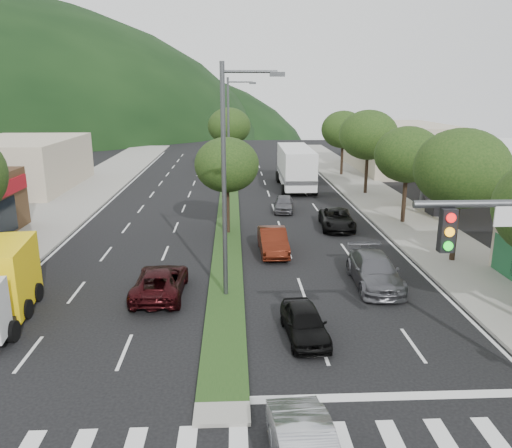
{
  "coord_description": "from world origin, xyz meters",
  "views": [
    {
      "loc": [
        0.4,
        -12.69,
        8.88
      ],
      "look_at": [
        1.57,
        12.83,
        2.02
      ],
      "focal_mm": 35.0,
      "sensor_mm": 36.0,
      "label": 1
    }
  ],
  "objects_px": {
    "tree_r_b": "(462,169)",
    "tree_med_far": "(229,126)",
    "tree_r_e": "(343,130)",
    "motorhome": "(296,167)",
    "car_queue_d": "(337,219)",
    "streetlight_near": "(229,172)",
    "car_queue_b": "(375,271)",
    "car_queue_e": "(284,203)",
    "tree_r_c": "(408,155)",
    "tree_med_near": "(227,165)",
    "suv_maroon": "(160,282)",
    "streetlight_mid": "(231,128)",
    "car_queue_c": "(273,241)",
    "tree_r_d": "(368,135)",
    "car_queue_f": "(302,175)",
    "car_queue_a": "(305,322)"
  },
  "relations": [
    {
      "from": "tree_med_far",
      "to": "car_queue_f",
      "type": "bearing_deg",
      "value": -45.48
    },
    {
      "from": "streetlight_mid",
      "to": "suv_maroon",
      "type": "relative_size",
      "value": 2.15
    },
    {
      "from": "tree_med_far",
      "to": "streetlight_near",
      "type": "distance_m",
      "value": 36.01
    },
    {
      "from": "tree_med_far",
      "to": "streetlight_near",
      "type": "xyz_separation_m",
      "value": [
        0.21,
        -36.0,
        0.58
      ]
    },
    {
      "from": "tree_r_d",
      "to": "car_queue_e",
      "type": "distance_m",
      "value": 10.85
    },
    {
      "from": "tree_r_b",
      "to": "car_queue_e",
      "type": "distance_m",
      "value": 14.98
    },
    {
      "from": "car_queue_c",
      "to": "car_queue_d",
      "type": "height_order",
      "value": "car_queue_c"
    },
    {
      "from": "streetlight_mid",
      "to": "tree_med_near",
      "type": "bearing_deg",
      "value": -90.78
    },
    {
      "from": "streetlight_mid",
      "to": "car_queue_d",
      "type": "height_order",
      "value": "streetlight_mid"
    },
    {
      "from": "tree_r_e",
      "to": "tree_med_far",
      "type": "distance_m",
      "value": 12.65
    },
    {
      "from": "tree_med_far",
      "to": "car_queue_c",
      "type": "distance_m",
      "value": 30.42
    },
    {
      "from": "tree_r_c",
      "to": "suv_maroon",
      "type": "xyz_separation_m",
      "value": [
        -14.91,
        -11.75,
        -4.1
      ]
    },
    {
      "from": "tree_r_e",
      "to": "car_queue_b",
      "type": "distance_m",
      "value": 31.68
    },
    {
      "from": "tree_r_d",
      "to": "tree_med_near",
      "type": "xyz_separation_m",
      "value": [
        -12.0,
        -12.0,
        -0.75
      ]
    },
    {
      "from": "tree_r_d",
      "to": "car_queue_f",
      "type": "bearing_deg",
      "value": 125.63
    },
    {
      "from": "tree_r_d",
      "to": "motorhome",
      "type": "xyz_separation_m",
      "value": [
        -5.79,
        3.38,
        -3.18
      ]
    },
    {
      "from": "car_queue_d",
      "to": "car_queue_e",
      "type": "xyz_separation_m",
      "value": [
        -3.01,
        5.0,
        -0.03
      ]
    },
    {
      "from": "car_queue_b",
      "to": "car_queue_c",
      "type": "bearing_deg",
      "value": 133.21
    },
    {
      "from": "tree_med_far",
      "to": "car_queue_a",
      "type": "bearing_deg",
      "value": -85.77
    },
    {
      "from": "tree_r_d",
      "to": "car_queue_a",
      "type": "height_order",
      "value": "tree_r_d"
    },
    {
      "from": "car_queue_d",
      "to": "car_queue_e",
      "type": "bearing_deg",
      "value": 125.52
    },
    {
      "from": "car_queue_a",
      "to": "car_queue_d",
      "type": "relative_size",
      "value": 0.78
    },
    {
      "from": "tree_r_b",
      "to": "tree_med_far",
      "type": "distance_m",
      "value": 34.18
    },
    {
      "from": "tree_r_d",
      "to": "tree_med_far",
      "type": "relative_size",
      "value": 1.03
    },
    {
      "from": "tree_r_e",
      "to": "car_queue_d",
      "type": "bearing_deg",
      "value": -102.82
    },
    {
      "from": "car_queue_d",
      "to": "tree_r_d",
      "type": "bearing_deg",
      "value": 70.96
    },
    {
      "from": "car_queue_d",
      "to": "motorhome",
      "type": "xyz_separation_m",
      "value": [
        -1.01,
        14.38,
        1.37
      ]
    },
    {
      "from": "tree_r_e",
      "to": "motorhome",
      "type": "bearing_deg",
      "value": -131.21
    },
    {
      "from": "tree_r_b",
      "to": "tree_med_far",
      "type": "relative_size",
      "value": 1.0
    },
    {
      "from": "car_queue_c",
      "to": "car_queue_f",
      "type": "relative_size",
      "value": 0.96
    },
    {
      "from": "tree_r_e",
      "to": "tree_med_far",
      "type": "height_order",
      "value": "tree_med_far"
    },
    {
      "from": "streetlight_mid",
      "to": "car_queue_a",
      "type": "distance_m",
      "value": 29.55
    },
    {
      "from": "tree_r_b",
      "to": "car_queue_e",
      "type": "bearing_deg",
      "value": 123.0
    },
    {
      "from": "car_queue_d",
      "to": "car_queue_e",
      "type": "distance_m",
      "value": 5.84
    },
    {
      "from": "tree_med_near",
      "to": "suv_maroon",
      "type": "xyz_separation_m",
      "value": [
        -2.91,
        -9.75,
        -3.78
      ]
    },
    {
      "from": "tree_r_b",
      "to": "tree_r_d",
      "type": "relative_size",
      "value": 0.97
    },
    {
      "from": "tree_med_far",
      "to": "car_queue_d",
      "type": "distance_m",
      "value": 26.39
    },
    {
      "from": "tree_r_c",
      "to": "streetlight_mid",
      "type": "xyz_separation_m",
      "value": [
        -11.79,
        13.0,
        0.84
      ]
    },
    {
      "from": "streetlight_near",
      "to": "motorhome",
      "type": "relative_size",
      "value": 1.02
    },
    {
      "from": "car_queue_c",
      "to": "streetlight_mid",
      "type": "bearing_deg",
      "value": 95.6
    },
    {
      "from": "car_queue_b",
      "to": "motorhome",
      "type": "distance_m",
      "value": 24.43
    },
    {
      "from": "tree_r_b",
      "to": "motorhome",
      "type": "bearing_deg",
      "value": 105.16
    },
    {
      "from": "tree_med_near",
      "to": "car_queue_b",
      "type": "xyz_separation_m",
      "value": [
        6.96,
        -9.0,
        -3.71
      ]
    },
    {
      "from": "tree_r_c",
      "to": "tree_med_far",
      "type": "xyz_separation_m",
      "value": [
        -12.0,
        24.0,
        0.26
      ]
    },
    {
      "from": "tree_r_c",
      "to": "car_queue_d",
      "type": "bearing_deg",
      "value": -168.18
    },
    {
      "from": "car_queue_c",
      "to": "car_queue_f",
      "type": "distance_m",
      "value": 23.1
    },
    {
      "from": "car_queue_b",
      "to": "car_queue_c",
      "type": "distance_m",
      "value": 6.65
    },
    {
      "from": "car_queue_b",
      "to": "car_queue_e",
      "type": "xyz_separation_m",
      "value": [
        -2.75,
        15.0,
        -0.12
      ]
    },
    {
      "from": "car_queue_e",
      "to": "car_queue_f",
      "type": "height_order",
      "value": "car_queue_f"
    },
    {
      "from": "tree_r_d",
      "to": "tree_med_far",
      "type": "bearing_deg",
      "value": 130.6
    }
  ]
}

